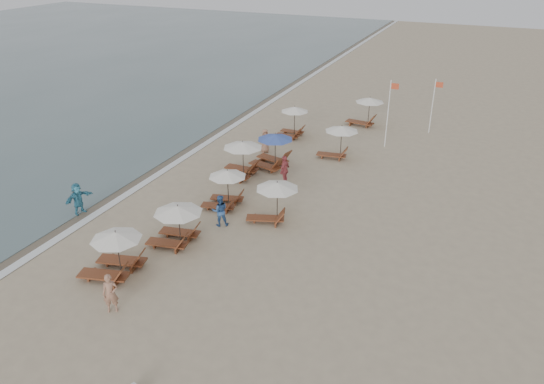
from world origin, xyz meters
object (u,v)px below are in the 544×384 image
at_px(lounger_station_2, 224,189).
at_px(lounger_station_5, 292,122).
at_px(inland_station_1, 337,139).
at_px(waterline_walker, 78,199).
at_px(lounger_station_4, 271,152).
at_px(beachgoer_mid_a, 220,211).
at_px(lounger_station_0, 113,255).
at_px(beachgoer_far_b, 265,141).
at_px(inland_station_2, 365,110).
at_px(lounger_station_1, 175,224).
at_px(lounger_station_3, 239,160).
at_px(beachgoer_near, 110,293).
at_px(inland_station_0, 272,198).
at_px(flag_pole_near, 389,111).
at_px(beachgoer_far_a, 285,170).

bearing_deg(lounger_station_2, lounger_station_5, 93.83).
relative_size(inland_station_1, waterline_walker, 1.54).
distance_m(lounger_station_4, beachgoer_mid_a, 8.08).
relative_size(lounger_station_0, beachgoer_far_b, 1.70).
height_order(inland_station_1, beachgoer_far_b, inland_station_1).
distance_m(lounger_station_5, inland_station_2, 6.33).
distance_m(lounger_station_2, inland_station_2, 16.96).
height_order(lounger_station_1, waterline_walker, lounger_station_1).
bearing_deg(beachgoer_mid_a, waterline_walker, -18.24).
bearing_deg(beachgoer_far_b, inland_station_1, -27.27).
relative_size(lounger_station_3, beachgoer_near, 1.65).
distance_m(lounger_station_3, waterline_walker, 9.62).
height_order(inland_station_1, beachgoer_mid_a, inland_station_1).
bearing_deg(beachgoer_mid_a, lounger_station_0, 37.06).
bearing_deg(inland_station_1, beachgoer_near, -99.93).
height_order(lounger_station_3, inland_station_1, lounger_station_3).
bearing_deg(inland_station_0, inland_station_2, 88.72).
bearing_deg(inland_station_0, lounger_station_2, 169.93).
height_order(lounger_station_2, lounger_station_4, lounger_station_4).
bearing_deg(flag_pole_near, lounger_station_0, -110.05).
relative_size(lounger_station_3, flag_pole_near, 0.58).
relative_size(lounger_station_3, beachgoer_mid_a, 1.64).
bearing_deg(inland_station_0, lounger_station_3, 133.02).
bearing_deg(beachgoer_far_a, lounger_station_5, -158.75).
xyz_separation_m(beachgoer_near, flag_pole_near, (5.87, 22.39, 1.80)).
distance_m(lounger_station_5, beachgoer_far_a, 8.38).
distance_m(beachgoer_far_b, waterline_walker, 13.31).
relative_size(lounger_station_5, flag_pole_near, 0.49).
bearing_deg(lounger_station_5, inland_station_1, -31.76).
bearing_deg(beachgoer_mid_a, lounger_station_3, -104.80).
relative_size(lounger_station_5, beachgoer_mid_a, 1.37).
height_order(lounger_station_0, lounger_station_3, lounger_station_3).
height_order(beachgoer_near, beachgoer_far_b, beachgoer_near).
xyz_separation_m(lounger_station_1, lounger_station_3, (-0.76, 8.26, 0.07)).
height_order(lounger_station_2, waterline_walker, lounger_station_2).
bearing_deg(beachgoer_far_a, inland_station_2, 175.41).
distance_m(lounger_station_0, beachgoer_near, 2.60).
bearing_deg(lounger_station_1, beachgoer_far_b, 94.59).
xyz_separation_m(lounger_station_0, inland_station_0, (4.42, 7.08, 0.38)).
xyz_separation_m(lounger_station_5, inland_station_0, (3.87, -12.46, 0.19)).
relative_size(inland_station_0, flag_pole_near, 0.57).
xyz_separation_m(lounger_station_4, beachgoer_far_a, (1.82, -2.11, -0.13)).
relative_size(inland_station_0, beachgoer_far_b, 1.66).
xyz_separation_m(beachgoer_near, beachgoer_mid_a, (0.59, 7.78, 0.01)).
xyz_separation_m(inland_station_2, waterline_walker, (-10.23, -20.46, -0.39)).
bearing_deg(inland_station_1, beachgoer_far_a, -107.01).
xyz_separation_m(lounger_station_2, inland_station_0, (3.07, -0.55, 0.29)).
height_order(lounger_station_4, inland_station_2, lounger_station_4).
xyz_separation_m(lounger_station_4, inland_station_0, (3.00, -6.65, 0.32)).
height_order(beachgoer_near, flag_pole_near, flag_pole_near).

